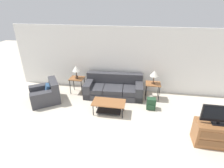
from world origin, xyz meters
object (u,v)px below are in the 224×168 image
television (221,115)px  side_table_right (153,85)px  coffee_table (109,105)px  armchair (46,94)px  table_lamp_right (154,74)px  backpack (151,104)px  table_lamp_left (76,69)px  couch (114,88)px  tv_console (215,134)px  side_table_left (77,80)px

television → side_table_right: bearing=124.9°
coffee_table → television: (2.97, -0.93, 0.62)m
armchair → table_lamp_right: 4.09m
side_table_right → backpack: size_ratio=1.58×
television → table_lamp_left: bearing=154.4°
couch → armchair: size_ratio=1.70×
couch → coffee_table: 1.26m
side_table_right → tv_console: 2.65m
coffee_table → side_table_right: (1.47, 1.23, 0.26)m
tv_console → television: bearing=90.0°
television → coffee_table: bearing=162.7°
couch → table_lamp_left: size_ratio=4.48×
armchair → table_lamp_right: table_lamp_right is taller
side_table_right → backpack: (-0.06, -0.74, -0.37)m
coffee_table → television: bearing=-17.3°
coffee_table → side_table_right: bearing=40.1°
table_lamp_left → armchair: bearing=-136.6°
armchair → backpack: bearing=1.9°
coffee_table → table_lamp_left: 2.10m
table_lamp_right → tv_console: table_lamp_right is taller
side_table_left → armchair: bearing=-136.6°
side_table_right → couch: bearing=179.1°
side_table_left → table_lamp_left: table_lamp_left is taller
couch → armchair: couch is taller
armchair → table_lamp_right: bearing=12.5°
couch → tv_console: size_ratio=2.26×
side_table_right → table_lamp_left: bearing=-180.0°
table_lamp_left → tv_console: size_ratio=0.50×
armchair → side_table_right: armchair is taller
side_table_left → side_table_right: size_ratio=1.00×
coffee_table → table_lamp_right: 2.05m
table_lamp_left → backpack: table_lamp_left is taller
armchair → side_table_left: armchair is taller
couch → coffee_table: bearing=-88.3°
side_table_right → television: television is taller
couch → table_lamp_right: bearing=-0.9°
side_table_right → table_lamp_right: (0.00, -0.00, 0.47)m
table_lamp_left → television: (4.51, -2.16, -0.11)m
side_table_right → tv_console: bearing=-55.1°
armchair → tv_console: bearing=-13.4°
coffee_table → tv_console: bearing=-17.3°
table_lamp_left → side_table_left: bearing=90.0°
couch → backpack: couch is taller
side_table_left → side_table_right: (3.00, 0.00, 0.00)m
couch → table_lamp_left: bearing=-179.1°
coffee_table → table_lamp_right: table_lamp_right is taller
armchair → backpack: armchair is taller
side_table_left → television: television is taller
couch → table_lamp_left: 1.67m
coffee_table → television: television is taller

